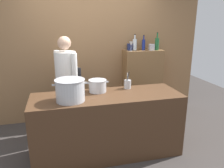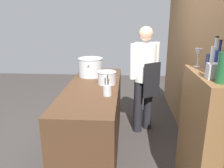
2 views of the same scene
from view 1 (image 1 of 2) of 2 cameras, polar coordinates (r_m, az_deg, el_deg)
The scene contains 14 objects.
ground_plane at distance 3.45m, azimuth -1.16°, elevation -17.16°, with size 8.00×8.00×0.00m, color #383330.
brick_back_panel at distance 4.27m, azimuth -5.62°, elevation 10.82°, with size 4.40×0.10×3.00m, color olive.
prep_counter at distance 3.22m, azimuth -1.21°, elevation -10.46°, with size 2.08×0.70×0.90m, color #472D1C.
bar_cabinet at distance 4.49m, azimuth 7.79°, elevation 0.19°, with size 0.76×0.32×1.34m, color brown.
chef at distance 3.66m, azimuth -11.67°, elevation 1.13°, with size 0.41×0.46×1.66m.
stockpot_large at distance 2.84m, azimuth -10.77°, elevation -1.59°, with size 0.44×0.38×0.28m.
stockpot_small at distance 3.17m, azimuth -3.75°, elevation -0.45°, with size 0.32×0.26×0.18m.
utensil_crock at distance 3.33m, azimuth 4.03°, elevation 0.03°, with size 0.10×0.10×0.26m.
wine_bottle_clear at distance 4.32m, azimuth 5.89°, elevation 10.21°, with size 0.08×0.08×0.30m.
wine_bottle_cobalt at distance 4.35m, azimuth 8.17°, elevation 10.11°, with size 0.06×0.06×0.29m.
wine_bottle_green at distance 4.40m, azimuth 11.55°, elevation 10.21°, with size 0.08×0.08×0.34m.
wine_glass_tall at distance 4.18m, azimuth 4.95°, elevation 10.22°, with size 0.07×0.07×0.18m.
spice_tin_silver at distance 4.34m, azimuth 10.23°, elevation 9.34°, with size 0.09×0.09×0.12m, color #B2B2B7.
spice_tin_navy at distance 4.31m, azimuth 4.60°, elevation 9.54°, with size 0.08×0.08×0.13m, color navy.
Camera 1 is at (-0.64, -2.81, 1.90)m, focal length 35.33 mm.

